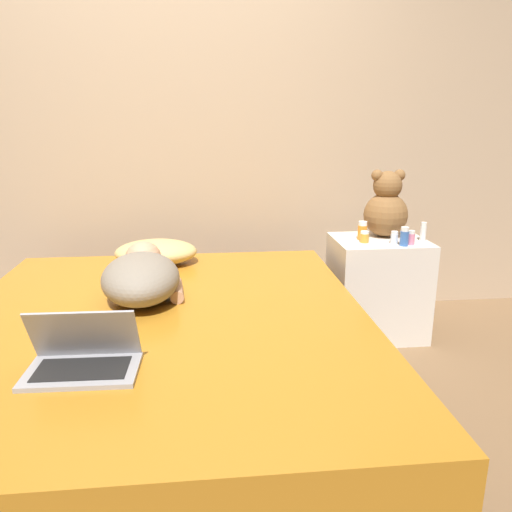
% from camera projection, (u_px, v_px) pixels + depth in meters
% --- Properties ---
extents(ground_plane, '(12.00, 12.00, 0.00)m').
position_uv_depth(ground_plane, '(167.00, 417.00, 2.19)').
color(ground_plane, brown).
extents(wall_back, '(8.00, 0.06, 2.60)m').
position_uv_depth(wall_back, '(171.00, 113.00, 3.08)').
color(wall_back, tan).
rests_on(wall_back, ground_plane).
extents(bed, '(1.76, 2.01, 0.48)m').
position_uv_depth(bed, '(164.00, 369.00, 2.13)').
color(bed, '#4C331E').
rests_on(bed, ground_plane).
extents(nightstand, '(0.53, 0.44, 0.59)m').
position_uv_depth(nightstand, '(377.00, 287.00, 2.97)').
color(nightstand, silver).
rests_on(nightstand, ground_plane).
extents(pillow, '(0.46, 0.33, 0.14)m').
position_uv_depth(pillow, '(156.00, 252.00, 2.80)').
color(pillow, tan).
rests_on(pillow, bed).
extents(person_lying, '(0.38, 0.70, 0.21)m').
position_uv_depth(person_lying, '(142.00, 275.00, 2.28)').
color(person_lying, gray).
rests_on(person_lying, bed).
extents(laptop, '(0.36, 0.23, 0.21)m').
position_uv_depth(laptop, '(83.00, 357.00, 1.62)').
color(laptop, '#9E9EA3').
rests_on(laptop, bed).
extents(teddy_bear, '(0.26, 0.26, 0.39)m').
position_uv_depth(teddy_bear, '(386.00, 208.00, 2.93)').
color(teddy_bear, brown).
rests_on(teddy_bear, nightstand).
extents(bottle_blue, '(0.05, 0.05, 0.11)m').
position_uv_depth(bottle_blue, '(404.00, 237.00, 2.74)').
color(bottle_blue, '#3866B2').
rests_on(bottle_blue, nightstand).
extents(bottle_orange, '(0.05, 0.05, 0.11)m').
position_uv_depth(bottle_orange, '(362.00, 231.00, 2.88)').
color(bottle_orange, orange).
rests_on(bottle_orange, nightstand).
extents(bottle_pink, '(0.04, 0.04, 0.08)m').
position_uv_depth(bottle_pink, '(411.00, 238.00, 2.77)').
color(bottle_pink, pink).
rests_on(bottle_pink, nightstand).
extents(bottle_clear, '(0.04, 0.04, 0.07)m').
position_uv_depth(bottle_clear, '(394.00, 238.00, 2.79)').
color(bottle_clear, silver).
rests_on(bottle_clear, nightstand).
extents(bottle_amber, '(0.05, 0.05, 0.07)m').
position_uv_depth(bottle_amber, '(364.00, 237.00, 2.82)').
color(bottle_amber, gold).
rests_on(bottle_amber, nightstand).
extents(bottle_white, '(0.03, 0.03, 0.11)m').
position_uv_depth(bottle_white, '(423.00, 232.00, 2.85)').
color(bottle_white, white).
rests_on(bottle_white, nightstand).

